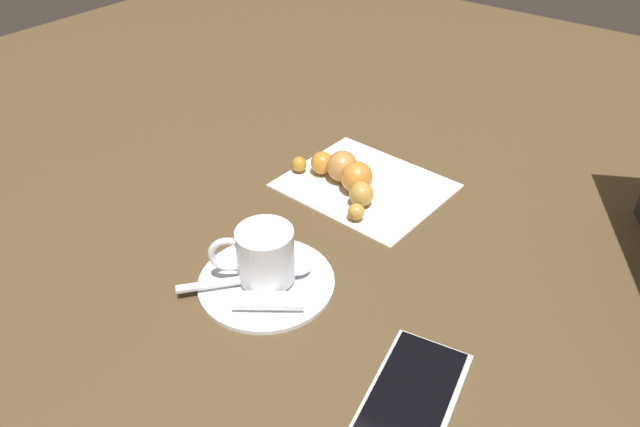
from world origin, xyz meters
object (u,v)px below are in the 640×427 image
Objects in this scene: croissant at (345,174)px; napkin at (363,184)px; teaspoon at (266,274)px; saucer at (266,280)px; sugar_packet at (268,301)px; cell_phone at (408,404)px; espresso_cup at (264,255)px.

napkin is at bearing -32.64° from croissant.
napkin is (0.21, 0.03, -0.01)m from teaspoon.
saucer is 0.97× the size of croissant.
sugar_packet reaches higher than cell_phone.
cell_phone reaches higher than napkin.
croissant is at bearing 11.02° from espresso_cup.
napkin is at bearing 40.57° from cell_phone.
cell_phone is at bearing -101.88° from saucer.
espresso_cup is 0.20m from cell_phone.
espresso_cup is 1.09× the size of sugar_packet.
teaspoon is at bearing -173.30° from napkin.
croissant is 0.91× the size of cell_phone.
espresso_cup is at bearing -168.98° from croissant.
napkin is at bearing 6.70° from teaspoon.
teaspoon is at bearing 98.01° from sugar_packet.
croissant reaches higher than sugar_packet.
teaspoon is 0.04m from sugar_packet.
espresso_cup is 0.52× the size of croissant.
napkin is 1.33× the size of croissant.
saucer is at bearing 78.12° from cell_phone.
espresso_cup is at bearing -173.65° from napkin.
espresso_cup is 0.66× the size of teaspoon.
napkin is 1.21× the size of cell_phone.
croissant is at bearing 44.81° from cell_phone.
teaspoon is at bearing 78.03° from cell_phone.
sugar_packet is at bearing -133.45° from espresso_cup.
napkin is at bearing 6.35° from espresso_cup.
croissant is 0.33m from cell_phone.
sugar_packet is 0.36× the size of napkin.
sugar_packet is 0.17m from cell_phone.
saucer is 0.22m from napkin.
espresso_cup is at bearing 99.75° from sugar_packet.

